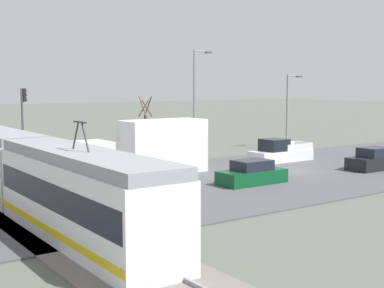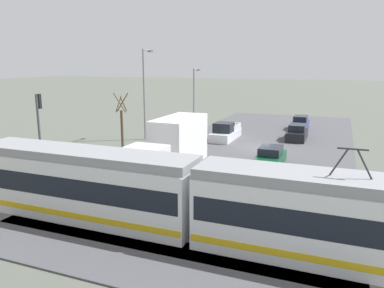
% 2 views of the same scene
% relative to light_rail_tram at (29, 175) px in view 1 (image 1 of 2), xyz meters
% --- Properties ---
extents(ground_plane, '(320.00, 320.00, 0.00)m').
position_rel_light_rail_tram_xyz_m(ground_plane, '(1.34, -19.47, -1.80)').
color(ground_plane, '#565B51').
extents(road_surface, '(17.03, 48.65, 0.08)m').
position_rel_light_rail_tram_xyz_m(road_surface, '(1.34, -19.47, -1.76)').
color(road_surface, '#4C4C51').
rests_on(road_surface, ground).
extents(rail_bed, '(75.81, 4.40, 0.22)m').
position_rel_light_rail_tram_xyz_m(rail_bed, '(1.34, -0.00, -1.75)').
color(rail_bed, slate).
rests_on(rail_bed, ground).
extents(light_rail_tram, '(24.71, 2.69, 4.68)m').
position_rel_light_rail_tram_xyz_m(light_rail_tram, '(0.00, 0.00, 0.00)').
color(light_rail_tram, white).
rests_on(light_rail_tram, ground).
extents(box_truck, '(2.62, 10.05, 3.71)m').
position_rel_light_rail_tram_xyz_m(box_truck, '(5.86, -9.98, -0.01)').
color(box_truck, silver).
rests_on(box_truck, ground).
extents(pickup_truck, '(1.99, 5.47, 1.85)m').
position_rel_light_rail_tram_xyz_m(pickup_truck, '(5.30, -22.11, -1.03)').
color(pickup_truck, silver).
rests_on(pickup_truck, ground).
extents(sedan_car_0, '(1.89, 4.39, 1.61)m').
position_rel_light_rail_tram_xyz_m(sedan_car_0, '(-1.69, -24.78, -1.06)').
color(sedan_car_0, black).
rests_on(sedan_car_0, ground).
extents(sedan_car_1, '(1.89, 4.43, 1.48)m').
position_rel_light_rail_tram_xyz_m(sedan_car_1, '(-0.92, -13.60, -1.11)').
color(sedan_car_1, '#0C4723').
rests_on(sedan_car_1, ground).
extents(traffic_light_pole, '(0.28, 0.47, 5.95)m').
position_rel_light_rail_tram_xyz_m(traffic_light_pole, '(12.47, -3.77, 2.01)').
color(traffic_light_pole, '#47474C').
rests_on(traffic_light_pole, ground).
extents(street_tree, '(1.25, 1.03, 5.30)m').
position_rel_light_rail_tram_xyz_m(street_tree, '(12.67, -13.91, 0.61)').
color(street_tree, brown).
rests_on(street_tree, ground).
extents(street_lamp_near_crossing, '(0.36, 1.95, 9.31)m').
position_rel_light_rail_tram_xyz_m(street_lamp_near_crossing, '(13.26, -19.48, 3.50)').
color(street_lamp_near_crossing, gray).
rests_on(street_lamp_near_crossing, ground).
extents(street_lamp_mid_block, '(0.36, 1.95, 7.24)m').
position_rel_light_rail_tram_xyz_m(street_lamp_mid_block, '(11.66, -29.49, 2.43)').
color(street_lamp_mid_block, gray).
rests_on(street_lamp_mid_block, ground).
extents(no_parking_sign, '(0.32, 0.08, 2.08)m').
position_rel_light_rail_tram_xyz_m(no_parking_sign, '(11.32, -18.77, -0.52)').
color(no_parking_sign, gray).
rests_on(no_parking_sign, ground).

